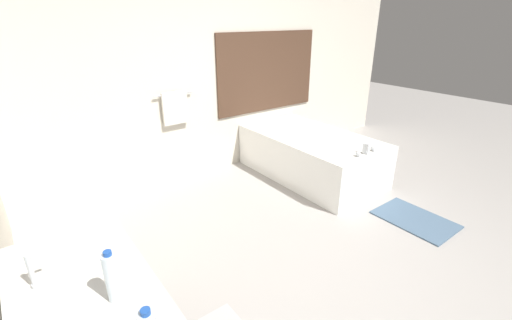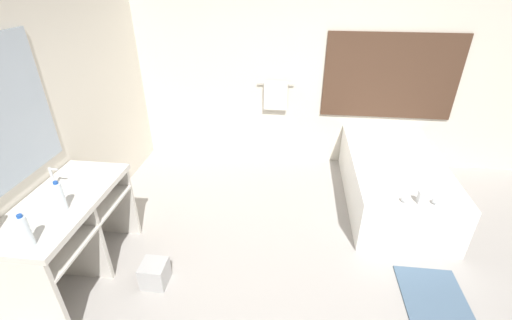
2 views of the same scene
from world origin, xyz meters
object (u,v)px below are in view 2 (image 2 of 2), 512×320
(water_bottle_1, at_px, (60,196))
(waste_bin, at_px, (155,273))
(bathtub, at_px, (393,178))
(water_bottle_3, at_px, (26,231))

(water_bottle_1, relative_size, waste_bin, 1.12)
(bathtub, height_order, water_bottle_1, water_bottle_1)
(water_bottle_3, bearing_deg, bathtub, 34.86)
(bathtub, distance_m, waste_bin, 2.84)
(water_bottle_3, height_order, waste_bin, water_bottle_3)
(bathtub, relative_size, water_bottle_3, 7.36)
(water_bottle_3, bearing_deg, water_bottle_1, 92.12)
(water_bottle_1, bearing_deg, water_bottle_3, -87.88)
(water_bottle_3, bearing_deg, waste_bin, 40.96)
(water_bottle_1, height_order, waste_bin, water_bottle_1)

